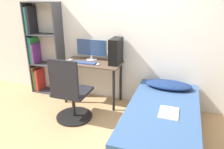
% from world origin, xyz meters
% --- Properties ---
extents(ground_plane, '(14.00, 14.00, 0.00)m').
position_xyz_m(ground_plane, '(0.00, 0.00, 0.00)').
color(ground_plane, tan).
extents(wall_back, '(8.00, 0.05, 2.50)m').
position_xyz_m(wall_back, '(0.00, 1.33, 1.25)').
color(wall_back, silver).
rests_on(wall_back, ground_plane).
extents(desk, '(1.02, 0.50, 0.76)m').
position_xyz_m(desk, '(-0.39, 1.05, 0.62)').
color(desk, brown).
rests_on(desk, ground_plane).
extents(bookshelf, '(0.66, 0.29, 1.74)m').
position_xyz_m(bookshelf, '(-1.52, 1.15, 0.84)').
color(bookshelf, '#38383D').
rests_on(bookshelf, ground_plane).
extents(office_chair, '(0.58, 0.58, 1.03)m').
position_xyz_m(office_chair, '(-0.46, 0.37, 0.39)').
color(office_chair, black).
rests_on(office_chair, ground_plane).
extents(bed, '(0.95, 1.90, 0.46)m').
position_xyz_m(bed, '(0.92, 0.35, 0.23)').
color(bed, '#4C3D2D').
rests_on(bed, ground_plane).
extents(pillow, '(0.73, 0.36, 0.11)m').
position_xyz_m(pillow, '(0.92, 1.04, 0.52)').
color(pillow, navy).
rests_on(pillow, bed).
extents(magazine, '(0.24, 0.32, 0.01)m').
position_xyz_m(magazine, '(1.01, 0.25, 0.47)').
color(magazine, silver).
rests_on(magazine, bed).
extents(monitor, '(0.58, 0.19, 0.38)m').
position_xyz_m(monitor, '(-0.46, 1.19, 0.96)').
color(monitor, '#B7B7BC').
rests_on(monitor, desk).
extents(keyboard, '(0.41, 0.11, 0.02)m').
position_xyz_m(keyboard, '(-0.49, 0.95, 0.77)').
color(keyboard, '#33477A').
rests_on(keyboard, desk).
extents(pc_tower, '(0.16, 0.34, 0.43)m').
position_xyz_m(pc_tower, '(0.02, 1.11, 0.97)').
color(pc_tower, black).
rests_on(pc_tower, desk).
extents(mouse, '(0.06, 0.09, 0.02)m').
position_xyz_m(mouse, '(-0.24, 0.95, 0.77)').
color(mouse, silver).
rests_on(mouse, desk).
extents(phone, '(0.07, 0.14, 0.01)m').
position_xyz_m(phone, '(-0.82, 1.04, 0.76)').
color(phone, '#B7B7BC').
rests_on(phone, desk).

